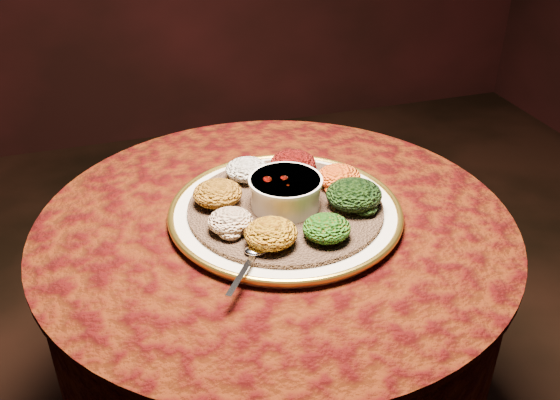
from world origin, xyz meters
name	(u,v)px	position (x,y,z in m)	size (l,w,h in m)	color
table	(275,290)	(0.00, 0.00, 0.55)	(0.96, 0.96, 0.73)	black
platter	(285,212)	(0.02, 0.00, 0.75)	(0.49, 0.49, 0.02)	silver
injera	(285,207)	(0.02, 0.00, 0.76)	(0.39, 0.39, 0.01)	brown
stew_bowl	(285,190)	(0.02, 0.00, 0.80)	(0.15, 0.15, 0.06)	silver
spoon	(255,253)	(-0.08, -0.14, 0.77)	(0.11, 0.13, 0.01)	silver
portion_ayib	(247,169)	(-0.02, 0.13, 0.78)	(0.09, 0.09, 0.04)	white
portion_kitfo	(293,163)	(0.08, 0.13, 0.79)	(0.10, 0.09, 0.05)	black
portion_tikil	(339,177)	(0.15, 0.04, 0.78)	(0.09, 0.09, 0.04)	#AC7A0E
portion_gomen	(354,195)	(0.15, -0.04, 0.79)	(0.11, 0.11, 0.05)	black
portion_mixveg	(327,228)	(0.06, -0.13, 0.78)	(0.09, 0.08, 0.04)	#8C3509
portion_kik	(271,234)	(-0.04, -0.11, 0.79)	(0.10, 0.09, 0.05)	#BE8410
portion_timatim	(230,221)	(-0.10, -0.05, 0.78)	(0.09, 0.08, 0.04)	maroon
portion_shiro	(218,193)	(-0.10, 0.05, 0.79)	(0.10, 0.09, 0.05)	#A46113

